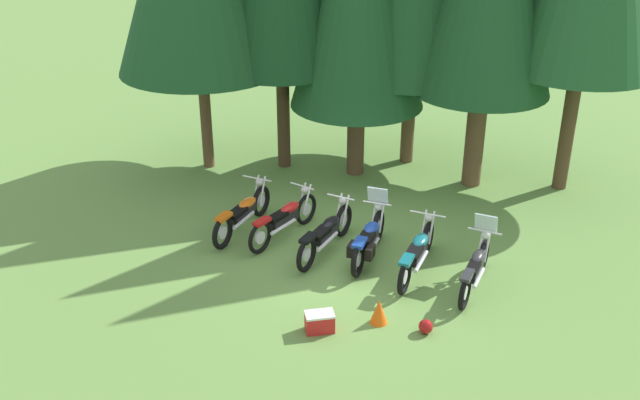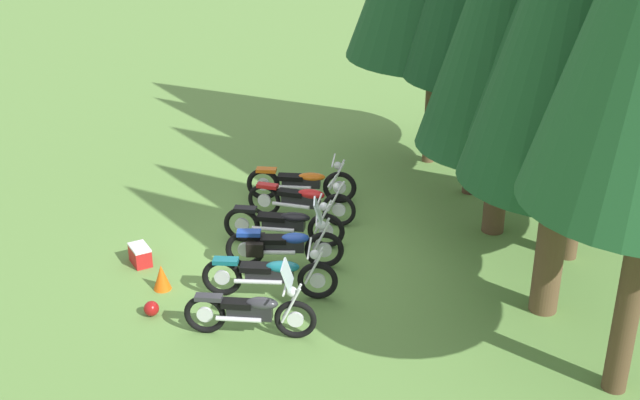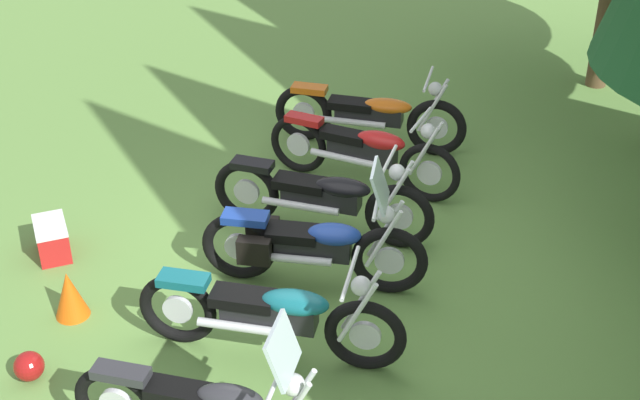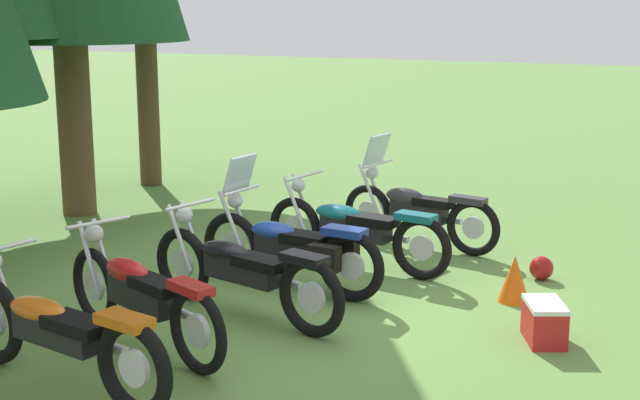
{
  "view_description": "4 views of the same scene",
  "coord_description": "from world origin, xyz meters",
  "px_view_note": "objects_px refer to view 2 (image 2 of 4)",
  "views": [
    {
      "loc": [
        2.83,
        -12.98,
        7.79
      ],
      "look_at": [
        -0.76,
        0.51,
        1.0
      ],
      "focal_mm": 40.88,
      "sensor_mm": 36.0,
      "label": 1
    },
    {
      "loc": [
        13.85,
        -0.22,
        7.52
      ],
      "look_at": [
        -0.44,
        0.78,
        0.98
      ],
      "focal_mm": 45.79,
      "sensor_mm": 36.0,
      "label": 2
    },
    {
      "loc": [
        7.35,
        0.64,
        5.21
      ],
      "look_at": [
        0.29,
        0.11,
        0.9
      ],
      "focal_mm": 49.29,
      "sensor_mm": 36.0,
      "label": 3
    },
    {
      "loc": [
        -7.46,
        -4.13,
        2.91
      ],
      "look_at": [
        0.5,
        -0.25,
        0.97
      ],
      "focal_mm": 49.8,
      "sensor_mm": 36.0,
      "label": 4
    }
  ],
  "objects_px": {
    "motorcycle_3": "(283,245)",
    "motorcycle_4": "(270,274)",
    "picnic_cooler": "(140,255)",
    "traffic_cone": "(162,277)",
    "motorcycle_0": "(302,182)",
    "motorcycle_2": "(284,224)",
    "motorcycle_1": "(302,201)",
    "dropped_helmet": "(151,309)",
    "motorcycle_5": "(252,311)"
  },
  "relations": [
    {
      "from": "motorcycle_3",
      "to": "motorcycle_4",
      "type": "height_order",
      "value": "motorcycle_3"
    },
    {
      "from": "picnic_cooler",
      "to": "traffic_cone",
      "type": "height_order",
      "value": "traffic_cone"
    },
    {
      "from": "motorcycle_0",
      "to": "motorcycle_4",
      "type": "bearing_deg",
      "value": -90.7
    },
    {
      "from": "motorcycle_2",
      "to": "traffic_cone",
      "type": "bearing_deg",
      "value": -132.16
    },
    {
      "from": "motorcycle_0",
      "to": "motorcycle_1",
      "type": "relative_size",
      "value": 1.08
    },
    {
      "from": "motorcycle_3",
      "to": "dropped_helmet",
      "type": "xyz_separation_m",
      "value": [
        1.51,
        -2.28,
        -0.34
      ]
    },
    {
      "from": "motorcycle_5",
      "to": "picnic_cooler",
      "type": "bearing_deg",
      "value": 139.45
    },
    {
      "from": "motorcycle_3",
      "to": "picnic_cooler",
      "type": "height_order",
      "value": "motorcycle_3"
    },
    {
      "from": "traffic_cone",
      "to": "dropped_helmet",
      "type": "relative_size",
      "value": 1.84
    },
    {
      "from": "motorcycle_5",
      "to": "motorcycle_3",
      "type": "bearing_deg",
      "value": 85.35
    },
    {
      "from": "motorcycle_3",
      "to": "motorcycle_4",
      "type": "relative_size",
      "value": 0.93
    },
    {
      "from": "motorcycle_2",
      "to": "motorcycle_3",
      "type": "bearing_deg",
      "value": -80.1
    },
    {
      "from": "motorcycle_3",
      "to": "motorcycle_5",
      "type": "distance_m",
      "value": 2.3
    },
    {
      "from": "picnic_cooler",
      "to": "motorcycle_5",
      "type": "bearing_deg",
      "value": 39.79
    },
    {
      "from": "motorcycle_1",
      "to": "traffic_cone",
      "type": "bearing_deg",
      "value": -114.73
    },
    {
      "from": "motorcycle_0",
      "to": "motorcycle_2",
      "type": "bearing_deg",
      "value": -92.5
    },
    {
      "from": "motorcycle_3",
      "to": "motorcycle_4",
      "type": "xyz_separation_m",
      "value": [
        1.05,
        -0.25,
        -0.02
      ]
    },
    {
      "from": "dropped_helmet",
      "to": "motorcycle_5",
      "type": "bearing_deg",
      "value": 67.13
    },
    {
      "from": "motorcycle_5",
      "to": "traffic_cone",
      "type": "bearing_deg",
      "value": 145.28
    },
    {
      "from": "motorcycle_0",
      "to": "motorcycle_2",
      "type": "height_order",
      "value": "motorcycle_0"
    },
    {
      "from": "motorcycle_2",
      "to": "dropped_helmet",
      "type": "xyz_separation_m",
      "value": [
        2.43,
        -2.33,
        -0.33
      ]
    },
    {
      "from": "traffic_cone",
      "to": "motorcycle_2",
      "type": "bearing_deg",
      "value": 124.91
    },
    {
      "from": "picnic_cooler",
      "to": "traffic_cone",
      "type": "distance_m",
      "value": 1.1
    },
    {
      "from": "motorcycle_1",
      "to": "motorcycle_0",
      "type": "bearing_deg",
      "value": 107.94
    },
    {
      "from": "motorcycle_5",
      "to": "traffic_cone",
      "type": "distance_m",
      "value": 2.28
    },
    {
      "from": "motorcycle_2",
      "to": "motorcycle_4",
      "type": "xyz_separation_m",
      "value": [
        1.97,
        -0.3,
        -0.0
      ]
    },
    {
      "from": "motorcycle_2",
      "to": "motorcycle_4",
      "type": "height_order",
      "value": "motorcycle_2"
    },
    {
      "from": "motorcycle_0",
      "to": "dropped_helmet",
      "type": "distance_m",
      "value": 5.26
    },
    {
      "from": "motorcycle_3",
      "to": "motorcycle_5",
      "type": "height_order",
      "value": "motorcycle_3"
    },
    {
      "from": "motorcycle_0",
      "to": "motorcycle_3",
      "type": "relative_size",
      "value": 1.09
    },
    {
      "from": "motorcycle_2",
      "to": "motorcycle_5",
      "type": "distance_m",
      "value": 3.21
    },
    {
      "from": "motorcycle_2",
      "to": "dropped_helmet",
      "type": "relative_size",
      "value": 9.16
    },
    {
      "from": "dropped_helmet",
      "to": "motorcycle_3",
      "type": "bearing_deg",
      "value": 123.52
    },
    {
      "from": "traffic_cone",
      "to": "motorcycle_3",
      "type": "bearing_deg",
      "value": 106.4
    },
    {
      "from": "motorcycle_0",
      "to": "motorcycle_5",
      "type": "relative_size",
      "value": 1.12
    },
    {
      "from": "motorcycle_2",
      "to": "dropped_helmet",
      "type": "bearing_deg",
      "value": -120.86
    },
    {
      "from": "motorcycle_1",
      "to": "dropped_helmet",
      "type": "bearing_deg",
      "value": -107.53
    },
    {
      "from": "motorcycle_2",
      "to": "traffic_cone",
      "type": "xyz_separation_m",
      "value": [
        1.56,
        -2.24,
        -0.22
      ]
    },
    {
      "from": "motorcycle_3",
      "to": "traffic_cone",
      "type": "height_order",
      "value": "motorcycle_3"
    },
    {
      "from": "motorcycle_1",
      "to": "motorcycle_2",
      "type": "distance_m",
      "value": 1.12
    },
    {
      "from": "motorcycle_0",
      "to": "motorcycle_2",
      "type": "distance_m",
      "value": 2.08
    },
    {
      "from": "motorcycle_4",
      "to": "picnic_cooler",
      "type": "xyz_separation_m",
      "value": [
        -1.38,
        -2.45,
        -0.27
      ]
    },
    {
      "from": "motorcycle_5",
      "to": "picnic_cooler",
      "type": "height_order",
      "value": "motorcycle_5"
    },
    {
      "from": "motorcycle_2",
      "to": "motorcycle_1",
      "type": "bearing_deg",
      "value": 82.02
    },
    {
      "from": "picnic_cooler",
      "to": "dropped_helmet",
      "type": "xyz_separation_m",
      "value": [
        1.84,
        0.42,
        -0.05
      ]
    },
    {
      "from": "motorcycle_1",
      "to": "picnic_cooler",
      "type": "height_order",
      "value": "motorcycle_1"
    },
    {
      "from": "motorcycle_1",
      "to": "motorcycle_3",
      "type": "xyz_separation_m",
      "value": [
        1.96,
        -0.45,
        0.01
      ]
    },
    {
      "from": "motorcycle_4",
      "to": "motorcycle_0",
      "type": "bearing_deg",
      "value": 87.25
    },
    {
      "from": "motorcycle_4",
      "to": "motorcycle_2",
      "type": "bearing_deg",
      "value": 89.13
    },
    {
      "from": "motorcycle_4",
      "to": "traffic_cone",
      "type": "relative_size",
      "value": 4.97
    }
  ]
}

